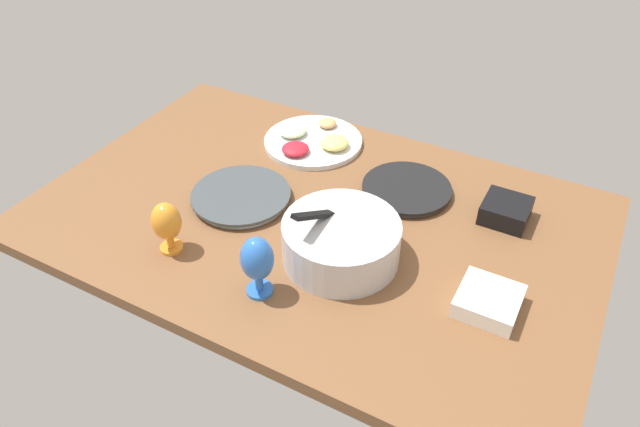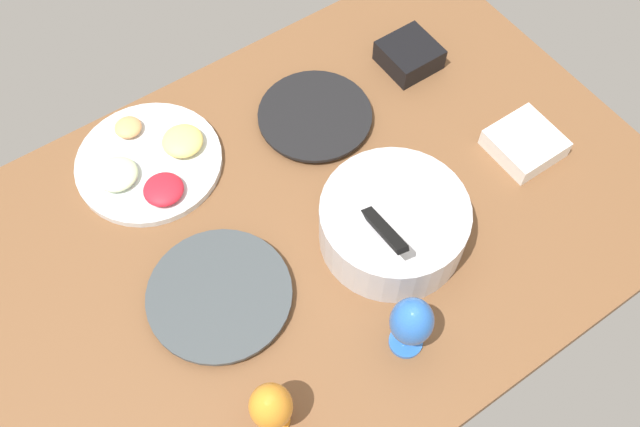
{
  "view_description": "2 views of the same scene",
  "coord_description": "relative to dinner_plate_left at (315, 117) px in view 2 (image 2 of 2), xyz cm",
  "views": [
    {
      "loc": [
        -65.08,
        117.19,
        107.53
      ],
      "look_at": [
        -3.93,
        3.98,
        4.46
      ],
      "focal_mm": 33.29,
      "sensor_mm": 36.0,
      "label": 1
    },
    {
      "loc": [
        38.07,
        63.18,
        130.98
      ],
      "look_at": [
        -4.3,
        1.75,
        4.46
      ],
      "focal_mm": 39.01,
      "sensor_mm": 36.0,
      "label": 2
    }
  ],
  "objects": [
    {
      "name": "hurricane_glass_blue",
      "position": [
        16.64,
        55.91,
        9.21
      ],
      "size": [
        8.26,
        8.26,
        17.11
      ],
      "color": "blue",
      "rests_on": "ground_plane"
    },
    {
      "name": "square_bowl_black",
      "position": [
        -29.38,
        -1.57,
        2.05
      ],
      "size": [
        12.86,
        12.86,
        5.87
      ],
      "color": "black",
      "rests_on": "ground_plane"
    },
    {
      "name": "fruit_platter",
      "position": [
        38.21,
        -10.26,
        0.45
      ],
      "size": [
        33.24,
        33.24,
        5.28
      ],
      "color": "silver",
      "rests_on": "ground_plane"
    },
    {
      "name": "square_bowl_white",
      "position": [
        -34.69,
        34.37,
        1.37
      ],
      "size": [
        14.53,
        14.53,
        4.66
      ],
      "color": "white",
      "rests_on": "ground_plane"
    },
    {
      "name": "ground_plane",
      "position": [
        19.49,
        22.38,
        -3.22
      ],
      "size": [
        160.0,
        104.0,
        4.0
      ],
      "primitive_type": "cube",
      "color": "brown"
    },
    {
      "name": "mixing_bowl",
      "position": [
        4.51,
        35.35,
        4.99
      ],
      "size": [
        30.85,
        30.85,
        19.07
      ],
      "color": "silver",
      "rests_on": "ground_plane"
    },
    {
      "name": "hurricane_glass_orange",
      "position": [
        46.16,
        53.91,
        7.8
      ],
      "size": [
        7.86,
        7.86,
        15.11
      ],
      "color": "orange",
      "rests_on": "ground_plane"
    },
    {
      "name": "dinner_plate_right",
      "position": [
        41.89,
        27.01,
        0.14
      ],
      "size": [
        29.63,
        29.63,
        2.62
      ],
      "color": "silver",
      "rests_on": "ground_plane"
    },
    {
      "name": "dinner_plate_left",
      "position": [
        0.0,
        0.0,
        0.0
      ],
      "size": [
        27.05,
        27.05,
        2.35
      ],
      "color": "#4C4C51",
      "rests_on": "ground_plane"
    }
  ]
}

